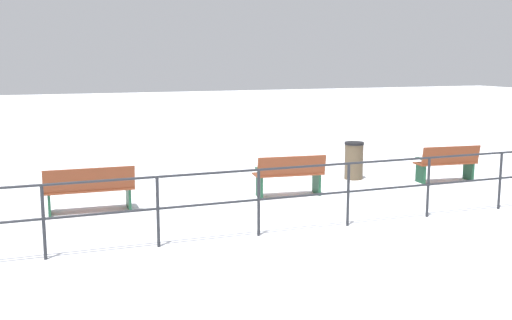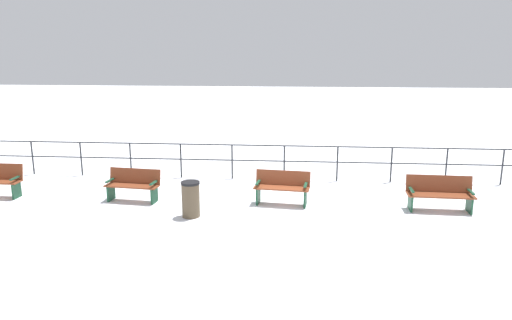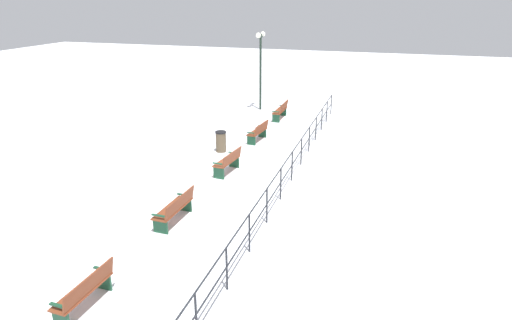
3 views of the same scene
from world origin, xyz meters
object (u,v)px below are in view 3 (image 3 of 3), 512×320
bench_nearest (281,110)px  bench_fifth (85,290)px  bench_fourth (175,208)px  bench_third (228,161)px  trash_bin (221,141)px  bench_second (258,132)px  lamppost_near (261,56)px

bench_nearest → bench_fifth: size_ratio=1.08×
bench_fourth → bench_third: bearing=-89.9°
bench_fourth → trash_bin: (1.03, -6.34, -0.00)m
bench_nearest → bench_fifth: bearing=89.8°
bench_second → bench_fourth: bearing=95.8°
bench_third → lamppost_near: (1.69, -9.95, 2.65)m
bench_fourth → bench_second: bearing=-88.6°
bench_fourth → bench_fifth: 4.10m
bench_nearest → bench_fourth: bearing=89.8°
bench_fourth → trash_bin: trash_bin is taller
bench_nearest → bench_second: (0.05, 4.11, -0.03)m
bench_second → bench_fifth: 12.30m
bench_nearest → lamppost_near: bearing=-45.3°
trash_bin → bench_third: bearing=117.7°
lamppost_near → trash_bin: (-0.52, 7.71, -2.68)m
bench_nearest → bench_fourth: size_ratio=1.00×
bench_second → trash_bin: (1.13, 1.86, -0.01)m
bench_second → bench_third: 4.10m
bench_nearest → lamppost_near: (1.70, -1.74, 2.63)m
bench_second → lamppost_near: 6.64m
bench_nearest → bench_third: bearing=90.5°
bench_fourth → bench_fifth: (0.06, 4.10, -0.00)m
trash_bin → lamppost_near: bearing=-86.1°
bench_nearest → lamppost_near: lamppost_near is taller
bench_fourth → trash_bin: bearing=-78.7°
bench_nearest → bench_second: size_ratio=1.11×
bench_second → bench_fifth: size_ratio=0.97×
trash_bin → bench_fourth: bearing=99.2°
bench_second → bench_fourth: (0.10, 8.20, -0.01)m
bench_second → bench_third: bearing=97.1°
bench_fifth → bench_fourth: bearing=-88.2°
bench_fifth → lamppost_near: lamppost_near is taller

